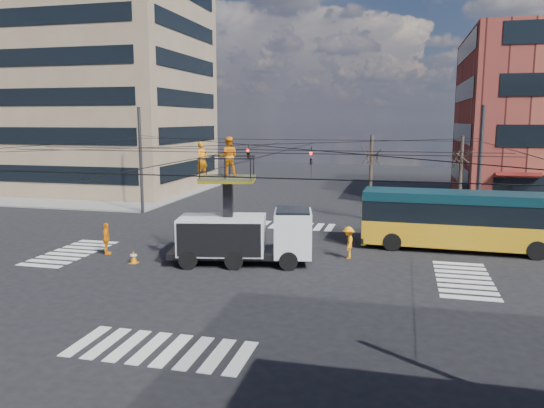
{
  "coord_description": "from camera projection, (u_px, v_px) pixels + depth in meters",
  "views": [
    {
      "loc": [
        7.1,
        -24.33,
        7.1
      ],
      "look_at": [
        0.87,
        1.04,
        2.92
      ],
      "focal_mm": 35.0,
      "sensor_mm": 36.0,
      "label": 1
    }
  ],
  "objects": [
    {
      "name": "city_bus",
      "position": [
        467.0,
        219.0,
        28.79
      ],
      "size": [
        11.2,
        2.88,
        3.2
      ],
      "rotation": [
        0.0,
        0.0,
        -0.03
      ],
      "color": "orange",
      "rests_on": "ground"
    },
    {
      "name": "sidewalk_nw",
      "position": [
        102.0,
        193.0,
        51.2
      ],
      "size": [
        18.0,
        18.0,
        0.12
      ],
      "primitive_type": "cube",
      "color": "slate",
      "rests_on": "ground"
    },
    {
      "name": "traffic_cone",
      "position": [
        134.0,
        257.0,
        26.39
      ],
      "size": [
        0.36,
        0.36,
        0.63
      ],
      "primitive_type": "cone",
      "color": "orange",
      "rests_on": "ground"
    },
    {
      "name": "crosswalks",
      "position": [
        250.0,
        265.0,
        26.12
      ],
      "size": [
        22.4,
        22.4,
        0.02
      ],
      "primitive_type": null,
      "color": "silver",
      "rests_on": "ground"
    },
    {
      "name": "overhead_network",
      "position": [
        250.0,
        178.0,
        25.85
      ],
      "size": [
        24.24,
        24.24,
        8.0
      ],
      "color": "#2D2D30",
      "rests_on": "ground"
    },
    {
      "name": "tree_b",
      "position": [
        462.0,
        156.0,
        35.75
      ],
      "size": [
        2.0,
        2.0,
        6.0
      ],
      "color": "#382B21",
      "rests_on": "ground"
    },
    {
      "name": "worker_ground",
      "position": [
        106.0,
        239.0,
        28.02
      ],
      "size": [
        0.76,
        1.09,
        1.71
      ],
      "primitive_type": "imported",
      "rotation": [
        0.0,
        0.0,
        1.95
      ],
      "color": "orange",
      "rests_on": "ground"
    },
    {
      "name": "tree_a",
      "position": [
        371.0,
        155.0,
        37.16
      ],
      "size": [
        2.0,
        2.0,
        6.0
      ],
      "color": "#382B21",
      "rests_on": "ground"
    },
    {
      "name": "flagger",
      "position": [
        348.0,
        243.0,
        27.19
      ],
      "size": [
        0.71,
        1.12,
        1.66
      ],
      "primitive_type": "imported",
      "rotation": [
        0.0,
        0.0,
        -1.49
      ],
      "color": "orange",
      "rests_on": "ground"
    },
    {
      "name": "ground",
      "position": [
        250.0,
        265.0,
        26.12
      ],
      "size": [
        120.0,
        120.0,
        0.0
      ],
      "primitive_type": "plane",
      "color": "black",
      "rests_on": "ground"
    },
    {
      "name": "building_tower",
      "position": [
        102.0,
        38.0,
        51.92
      ],
      "size": [
        18.06,
        16.06,
        30.0
      ],
      "color": "#867155",
      "rests_on": "ground"
    },
    {
      "name": "utility_truck",
      "position": [
        244.0,
        223.0,
        26.13
      ],
      "size": [
        7.32,
        3.73,
        6.26
      ],
      "rotation": [
        0.0,
        0.0,
        0.2
      ],
      "color": "black",
      "rests_on": "ground"
    }
  ]
}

